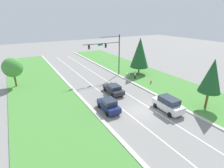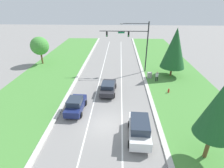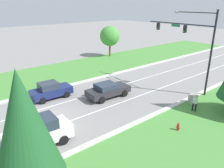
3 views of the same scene
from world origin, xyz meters
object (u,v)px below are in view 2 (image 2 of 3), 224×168
Objects in this scene: traffic_signal_mast at (134,40)px; conifer_far_right_tree at (175,48)px; navy_sedan at (76,105)px; pedestrian at (157,76)px; charcoal_sedan at (108,87)px; oak_near_left_tree at (40,46)px; fire_hydrant at (169,91)px; white_suv at (139,129)px; conifer_near_right_tree at (220,109)px; utility_cabinet at (150,75)px.

traffic_signal_mast is 6.75m from conifer_far_right_tree.
pedestrian is at bearing 40.16° from navy_sedan.
navy_sedan is at bearing -123.90° from charcoal_sedan.
oak_near_left_tree is (-21.81, 7.62, 2.77)m from pedestrian.
oak_near_left_tree is at bearing 153.31° from fire_hydrant.
white_suv reaches higher than charcoal_sedan.
oak_near_left_tree is at bearing 169.49° from traffic_signal_mast.
pedestrian is (7.57, 4.04, 0.14)m from charcoal_sedan.
fire_hydrant is 0.10× the size of conifer_near_right_tree.
oak_near_left_tree reaches higher than charcoal_sedan.
white_suv reaches higher than navy_sedan.
fire_hydrant is 0.09× the size of conifer_far_right_tree.
conifer_near_right_tree is at bearing 76.73° from pedestrian.
oak_near_left_tree is 25.24m from conifer_far_right_tree.
conifer_far_right_tree reaches higher than fire_hydrant.
traffic_signal_mast is 5.19× the size of pedestrian.
navy_sedan is 14.15m from pedestrian.
charcoal_sedan is 2.80× the size of pedestrian.
utility_cabinet is 17.05m from conifer_near_right_tree.
conifer_far_right_tree reaches higher than charcoal_sedan.
pedestrian is 2.41× the size of fire_hydrant.
white_suv is 27.27m from oak_near_left_tree.
conifer_far_right_tree is at bearing 34.51° from charcoal_sedan.
navy_sedan is 18.33m from conifer_far_right_tree.
charcoal_sedan reaches higher than fire_hydrant.
traffic_signal_mast is 10.77m from fire_hydrant.
traffic_signal_mast is at bearing 104.04° from conifer_near_right_tree.
pedestrian reaches higher than fire_hydrant.
charcoal_sedan is 4.66× the size of utility_cabinet.
utility_cabinet reaches higher than fire_hydrant.
white_suv is 13.52m from pedestrian.
utility_cabinet is 5.50m from fire_hydrant.
white_suv is at bearing -119.12° from fire_hydrant.
conifer_near_right_tree reaches higher than pedestrian.
conifer_far_right_tree is at bearing 68.08° from white_suv.
charcoal_sedan is at bearing 10.10° from pedestrian.
fire_hydrant is at bearing 86.42° from pedestrian.
pedestrian is at bearing 94.72° from conifer_near_right_tree.
utility_cabinet is at bearing 41.65° from charcoal_sedan.
conifer_far_right_tree reaches higher than navy_sedan.
charcoal_sedan reaches higher than utility_cabinet.
conifer_far_right_tree reaches higher than white_suv.
navy_sedan is at bearing -56.82° from oak_near_left_tree.
white_suv is at bearing 54.57° from pedestrian.
utility_cabinet is at bearing 97.62° from conifer_near_right_tree.
conifer_far_right_tree is at bearing -11.92° from oak_near_left_tree.
conifer_near_right_tree is 32.35m from oak_near_left_tree.
white_suv reaches higher than utility_cabinet.
white_suv is at bearing -65.61° from charcoal_sedan.
conifer_near_right_tree is at bearing -19.68° from white_suv.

